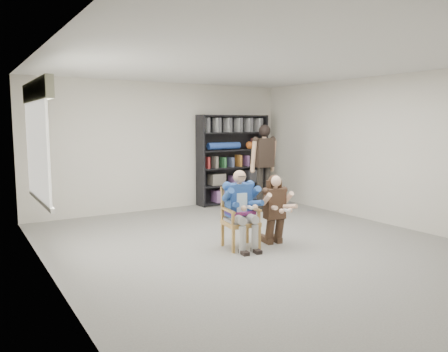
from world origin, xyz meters
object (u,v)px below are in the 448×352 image
armchair (241,218)px  bookshelf (233,159)px  kneeling_woman (276,210)px  seated_man (241,209)px  standing_man (264,169)px

armchair → bookshelf: bookshelf is taller
kneeling_woman → seated_man: bearing=176.8°
kneeling_woman → armchair: bearing=176.8°
bookshelf → kneeling_woman: bearing=-112.2°
bookshelf → standing_man: size_ratio=1.13×
seated_man → standing_man: 2.90m
armchair → standing_man: standing_man is taller
bookshelf → standing_man: (0.02, -1.20, -0.12)m
armchair → standing_man: (1.99, 2.08, 0.47)m
standing_man → armchair: bearing=-131.3°
armchair → seated_man: seated_man is taller
armchair → seated_man: bearing=0.0°
armchair → bookshelf: size_ratio=0.44×
armchair → bookshelf: (1.97, 3.28, 0.58)m
seated_man → standing_man: (1.99, 2.08, 0.33)m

